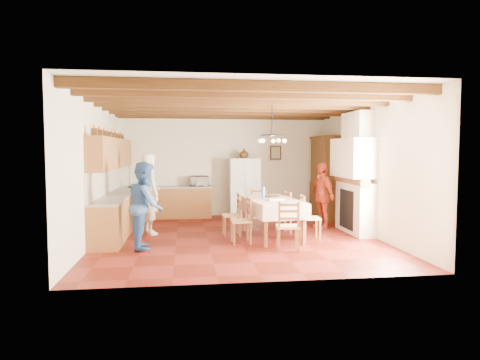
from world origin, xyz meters
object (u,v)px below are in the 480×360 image
at_px(person_man, 150,194).
at_px(person_woman_blue, 146,205).
at_px(chair_left_near, 241,220).
at_px(hutch, 325,178).
at_px(chair_end_far, 259,209).
at_px(person_woman_red, 322,196).
at_px(microwave, 200,181).
at_px(refrigerator, 244,188).
at_px(chair_end_near, 288,226).
at_px(chair_right_near, 310,217).
at_px(chair_left_far, 231,214).
at_px(dining_table, 272,203).
at_px(chair_right_far, 295,212).

bearing_deg(person_man, person_woman_blue, 159.01).
bearing_deg(person_woman_blue, chair_left_near, -87.96).
height_order(hutch, chair_end_far, hutch).
bearing_deg(hutch, chair_end_far, -151.32).
bearing_deg(person_woman_red, microwave, -141.00).
height_order(refrigerator, person_woman_red, refrigerator).
bearing_deg(chair_end_near, chair_right_near, -120.07).
relative_size(chair_left_near, chair_end_near, 1.00).
relative_size(person_woman_blue, microwave, 3.27).
xyz_separation_m(chair_end_far, microwave, (-1.40, 1.93, 0.56)).
distance_m(refrigerator, person_man, 3.30).
height_order(chair_left_far, person_woman_blue, person_woman_blue).
xyz_separation_m(dining_table, chair_right_near, (0.80, -0.28, -0.29)).
bearing_deg(chair_end_near, microwave, -62.53).
xyz_separation_m(person_woman_blue, person_woman_red, (4.09, 1.57, -0.04)).
bearing_deg(microwave, person_man, -119.45).
xyz_separation_m(dining_table, person_woman_red, (1.43, 0.90, 0.04)).
bearing_deg(refrigerator, chair_end_far, -85.47).
relative_size(hutch, chair_left_near, 2.41).
xyz_separation_m(chair_left_far, person_woman_red, (2.28, 0.55, 0.33)).
bearing_deg(refrigerator, chair_left_far, -103.56).
distance_m(hutch, chair_end_far, 2.48).
distance_m(refrigerator, chair_left_near, 3.48).
distance_m(hutch, person_man, 4.94).
xyz_separation_m(chair_end_near, chair_end_far, (-0.14, 2.36, 0.00)).
height_order(dining_table, chair_right_near, chair_right_near).
xyz_separation_m(person_man, person_woman_red, (4.11, 0.11, -0.12)).
distance_m(dining_table, person_woman_red, 1.69).
xyz_separation_m(refrigerator, chair_left_near, (-0.54, -3.41, -0.37)).
xyz_separation_m(refrigerator, microwave, (-1.27, 0.12, 0.20)).
bearing_deg(chair_end_near, person_man, -28.28).
bearing_deg(person_man, hutch, -93.69).
bearing_deg(person_woman_blue, chair_left_far, -64.88).
bearing_deg(chair_end_near, chair_end_far, -78.89).
bearing_deg(chair_right_far, dining_table, 123.46).
height_order(chair_left_near, chair_right_far, same).
bearing_deg(person_woman_blue, person_woman_red, -73.33).
bearing_deg(person_woman_red, hutch, 144.07).
height_order(dining_table, chair_right_far, chair_right_far).
xyz_separation_m(chair_left_far, person_woman_blue, (-1.81, -1.02, 0.37)).
relative_size(person_man, person_woman_red, 1.15).
distance_m(dining_table, chair_end_far, 1.18).
relative_size(dining_table, chair_end_near, 2.15).
height_order(hutch, chair_left_far, hutch).
height_order(dining_table, chair_end_near, chair_end_near).
height_order(chair_left_near, chair_right_near, same).
xyz_separation_m(chair_left_near, person_man, (-1.94, 1.24, 0.45)).
bearing_deg(hutch, chair_left_far, -146.31).
height_order(chair_end_near, chair_end_far, same).
relative_size(chair_left_far, person_man, 0.52).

